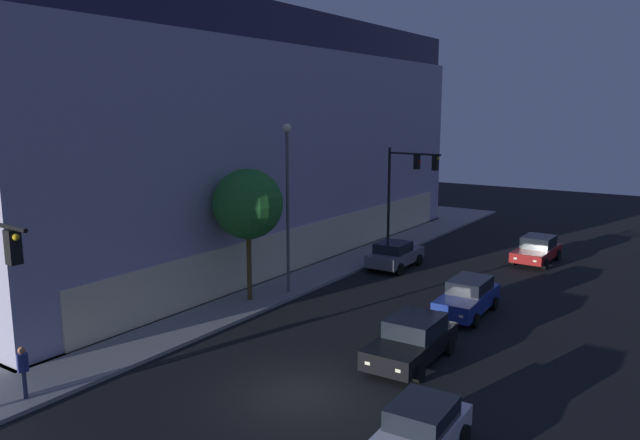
{
  "coord_description": "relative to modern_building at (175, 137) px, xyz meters",
  "views": [
    {
      "loc": [
        -15.57,
        -11.3,
        9.49
      ],
      "look_at": [
        5.13,
        2.65,
        4.96
      ],
      "focal_mm": 34.25,
      "sensor_mm": 36.0,
      "label": 1
    }
  ],
  "objects": [
    {
      "name": "ground_plane",
      "position": [
        -14.61,
        -21.41,
        -7.55
      ],
      "size": [
        120.0,
        120.0,
        0.0
      ],
      "primitive_type": "plane",
      "color": "black"
    },
    {
      "name": "modern_building",
      "position": [
        0.0,
        0.0,
        0.0
      ],
      "size": [
        38.53,
        24.32,
        15.22
      ],
      "color": "#4C4C51",
      "rests_on": "ground"
    },
    {
      "name": "traffic_light_far_corner",
      "position": [
        4.69,
        -15.82,
        -2.47
      ],
      "size": [
        0.48,
        3.69,
        6.96
      ],
      "color": "black",
      "rests_on": "sidewalk_corner"
    },
    {
      "name": "street_lamp_sidewalk",
      "position": [
        -5.75,
        -14.26,
        -2.02
      ],
      "size": [
        0.44,
        0.44,
        8.66
      ],
      "color": "#5A5A5A",
      "rests_on": "sidewalk_corner"
    },
    {
      "name": "sidewalk_tree",
      "position": [
        -7.85,
        -13.43,
        -2.59
      ],
      "size": [
        3.45,
        3.45,
        6.55
      ],
      "color": "brown",
      "rests_on": "sidewalk_corner"
    },
    {
      "name": "pedestrian_waiting",
      "position": [
        -20.06,
        -14.16,
        -6.36
      ],
      "size": [
        0.36,
        0.36,
        1.74
      ],
      "color": "#2D3851",
      "rests_on": "sidewalk_corner"
    },
    {
      "name": "car_white",
      "position": [
        -15.94,
        -26.37,
        -6.74
      ],
      "size": [
        4.26,
        2.08,
        1.57
      ],
      "color": "silver",
      "rests_on": "ground"
    },
    {
      "name": "car_black",
      "position": [
        -9.97,
        -23.32,
        -6.7
      ],
      "size": [
        4.83,
        2.3,
        1.69
      ],
      "color": "black",
      "rests_on": "ground"
    },
    {
      "name": "car_blue",
      "position": [
        -3.57,
        -23.12,
        -6.69
      ],
      "size": [
        4.71,
        2.11,
        1.67
      ],
      "color": "navy",
      "rests_on": "ground"
    },
    {
      "name": "car_grey",
      "position": [
        2.14,
        -16.38,
        -6.71
      ],
      "size": [
        4.31,
        2.23,
        1.63
      ],
      "color": "slate",
      "rests_on": "ground"
    },
    {
      "name": "car_red",
      "position": [
        8.41,
        -23.16,
        -6.72
      ],
      "size": [
        4.63,
        2.27,
        1.64
      ],
      "color": "maroon",
      "rests_on": "ground"
    }
  ]
}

